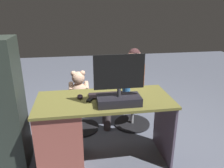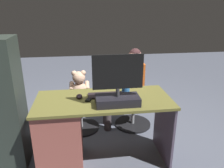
# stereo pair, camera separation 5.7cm
# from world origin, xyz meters

# --- Properties ---
(ground_plane) EXTENTS (10.00, 10.00, 0.00)m
(ground_plane) POSITION_xyz_m (0.00, 0.00, 0.00)
(ground_plane) COLOR #525765
(desk) EXTENTS (1.38, 0.62, 0.75)m
(desk) POSITION_xyz_m (0.36, 0.32, 0.40)
(desk) COLOR brown
(desk) RESTS_ON ground_plane
(monitor) EXTENTS (0.47, 0.21, 0.49)m
(monitor) POSITION_xyz_m (-0.12, 0.47, 0.89)
(monitor) COLOR black
(monitor) RESTS_ON desk
(keyboard) EXTENTS (0.42, 0.14, 0.02)m
(keyboard) POSITION_xyz_m (-0.06, 0.25, 0.76)
(keyboard) COLOR black
(keyboard) RESTS_ON desk
(computer_mouse) EXTENTS (0.06, 0.10, 0.04)m
(computer_mouse) POSITION_xyz_m (0.24, 0.27, 0.77)
(computer_mouse) COLOR #291C25
(computer_mouse) RESTS_ON desk
(cup) EXTENTS (0.08, 0.08, 0.10)m
(cup) POSITION_xyz_m (-0.24, 0.25, 0.80)
(cup) COLOR #3372BF
(cup) RESTS_ON desk
(tv_remote) EXTENTS (0.10, 0.15, 0.02)m
(tv_remote) POSITION_xyz_m (0.14, 0.31, 0.76)
(tv_remote) COLOR black
(tv_remote) RESTS_ON desk
(office_chair_teddy) EXTENTS (0.50, 0.50, 0.47)m
(office_chair_teddy) POSITION_xyz_m (0.25, -0.39, 0.26)
(office_chair_teddy) COLOR black
(office_chair_teddy) RESTS_ON ground_plane
(teddy_bear) EXTENTS (0.27, 0.27, 0.38)m
(teddy_bear) POSITION_xyz_m (0.25, -0.41, 0.64)
(teddy_bear) COLOR #D1A688
(teddy_bear) RESTS_ON office_chair_teddy
(visitor_chair) EXTENTS (0.51, 0.51, 0.47)m
(visitor_chair) POSITION_xyz_m (-0.49, -0.39, 0.26)
(visitor_chair) COLOR black
(visitor_chair) RESTS_ON ground_plane
(person) EXTENTS (0.53, 0.47, 1.12)m
(person) POSITION_xyz_m (-0.39, -0.39, 0.65)
(person) COLOR #D15B1F
(person) RESTS_ON ground_plane
(equipment_rack) EXTENTS (0.44, 0.36, 1.37)m
(equipment_rack) POSITION_xyz_m (1.04, 0.22, 0.69)
(equipment_rack) COLOR #29322B
(equipment_rack) RESTS_ON ground_plane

